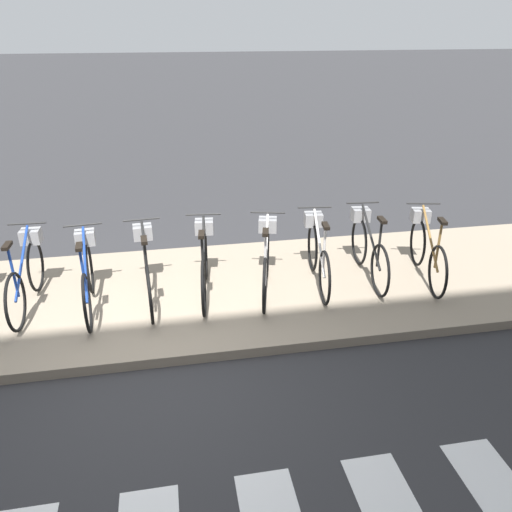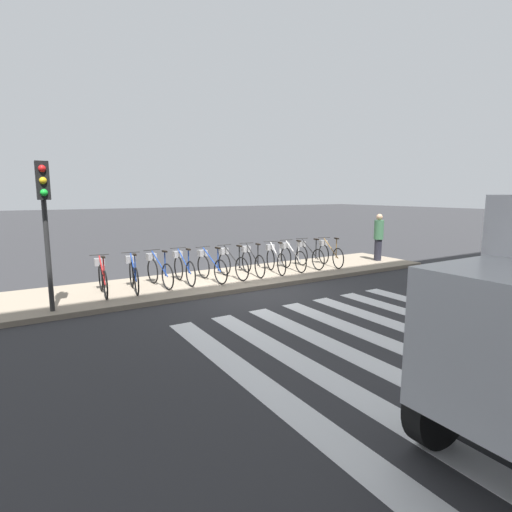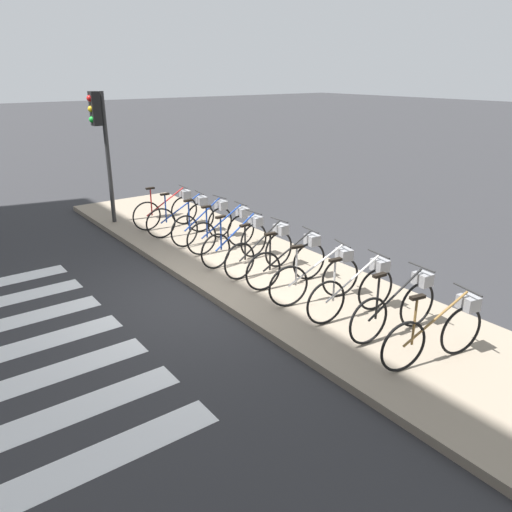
% 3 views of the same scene
% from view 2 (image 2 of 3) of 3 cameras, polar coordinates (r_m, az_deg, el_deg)
% --- Properties ---
extents(ground_plane, '(120.00, 120.00, 0.00)m').
position_cam_2_polar(ground_plane, '(10.65, -0.06, -4.99)').
color(ground_plane, '#2D2D30').
extents(sidewalk, '(13.84, 2.82, 0.12)m').
position_cam_2_polar(sidewalk, '(11.83, -3.64, -3.29)').
color(sidewalk, gray).
rests_on(sidewalk, ground_plane).
extents(road_crosswalk, '(5.85, 8.00, 0.01)m').
position_cam_2_polar(road_crosswalk, '(6.82, 25.84, -14.09)').
color(road_crosswalk, silver).
rests_on(road_crosswalk, ground_plane).
extents(parked_bicycle_0, '(0.46, 1.63, 1.00)m').
position_cam_2_polar(parked_bicycle_0, '(10.43, -21.11, -2.75)').
color(parked_bicycle_0, black).
rests_on(parked_bicycle_0, sidewalk).
extents(parked_bicycle_1, '(0.46, 1.62, 1.00)m').
position_cam_2_polar(parked_bicycle_1, '(10.58, -17.13, -2.38)').
color(parked_bicycle_1, black).
rests_on(parked_bicycle_1, sidewalk).
extents(parked_bicycle_2, '(0.46, 1.63, 1.00)m').
position_cam_2_polar(parked_bicycle_2, '(10.90, -13.78, -1.91)').
color(parked_bicycle_2, black).
rests_on(parked_bicycle_2, sidewalk).
extents(parked_bicycle_3, '(0.46, 1.63, 1.00)m').
position_cam_2_polar(parked_bicycle_3, '(11.16, -10.37, -1.54)').
color(parked_bicycle_3, black).
rests_on(parked_bicycle_3, sidewalk).
extents(parked_bicycle_4, '(0.46, 1.63, 1.00)m').
position_cam_2_polar(parked_bicycle_4, '(11.29, -6.58, -1.33)').
color(parked_bicycle_4, black).
rests_on(parked_bicycle_4, sidewalk).
extents(parked_bicycle_5, '(0.46, 1.63, 1.00)m').
position_cam_2_polar(parked_bicycle_5, '(11.65, -3.56, -0.96)').
color(parked_bicycle_5, black).
rests_on(parked_bicycle_5, sidewalk).
extents(parked_bicycle_6, '(0.46, 1.63, 1.00)m').
position_cam_2_polar(parked_bicycle_6, '(12.05, -0.62, -0.62)').
color(parked_bicycle_6, black).
rests_on(parked_bicycle_6, sidewalk).
extents(parked_bicycle_7, '(0.54, 1.60, 1.00)m').
position_cam_2_polar(parked_bicycle_7, '(12.41, 2.71, -0.34)').
color(parked_bicycle_7, black).
rests_on(parked_bicycle_7, sidewalk).
extents(parked_bicycle_8, '(0.46, 1.63, 1.00)m').
position_cam_2_polar(parked_bicycle_8, '(12.88, 5.12, -0.03)').
color(parked_bicycle_8, black).
rests_on(parked_bicycle_8, sidewalk).
extents(parked_bicycle_9, '(0.46, 1.63, 1.00)m').
position_cam_2_polar(parked_bicycle_9, '(13.37, 7.47, 0.27)').
color(parked_bicycle_9, black).
rests_on(parked_bicycle_9, sidewalk).
extents(parked_bicycle_10, '(0.51, 1.61, 1.00)m').
position_cam_2_polar(parked_bicycle_10, '(13.74, 10.43, 0.43)').
color(parked_bicycle_10, black).
rests_on(parked_bicycle_10, sidewalk).
extents(pedestrian, '(0.34, 0.34, 1.70)m').
position_cam_2_polar(pedestrian, '(15.21, 17.10, 2.73)').
color(pedestrian, '#23232D').
rests_on(pedestrian, sidewalk).
extents(traffic_light, '(0.24, 0.40, 3.07)m').
position_cam_2_polar(traffic_light, '(9.06, -27.99, 6.47)').
color(traffic_light, '#2D2D2D').
rests_on(traffic_light, sidewalk).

